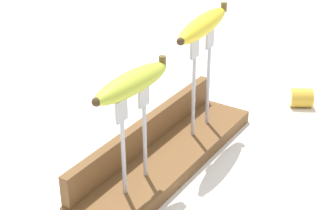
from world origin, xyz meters
The scene contains 8 objects.
ground_plane centered at (0.00, 0.00, 0.00)m, with size 3.00×3.00×0.00m, color silver.
wooden_board centered at (0.00, 0.00, 0.01)m, with size 0.46×0.12×0.03m, color brown.
board_backstop centered at (0.00, 0.05, 0.05)m, with size 0.45×0.02×0.06m, color brown.
fork_stand_left centered at (-0.11, -0.01, 0.13)m, with size 0.09×0.01×0.17m.
fork_stand_right centered at (0.11, -0.01, 0.14)m, with size 0.08×0.01×0.20m.
banana_raised_left centered at (-0.11, -0.01, 0.21)m, with size 0.17×0.05×0.04m.
banana_raised_right centered at (0.11, -0.01, 0.24)m, with size 0.20×0.06×0.04m.
banana_chunk_far centered at (0.36, -0.13, 0.02)m, with size 0.06×0.06×0.04m.
Camera 1 is at (-0.72, -0.46, 0.57)m, focal length 57.50 mm.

